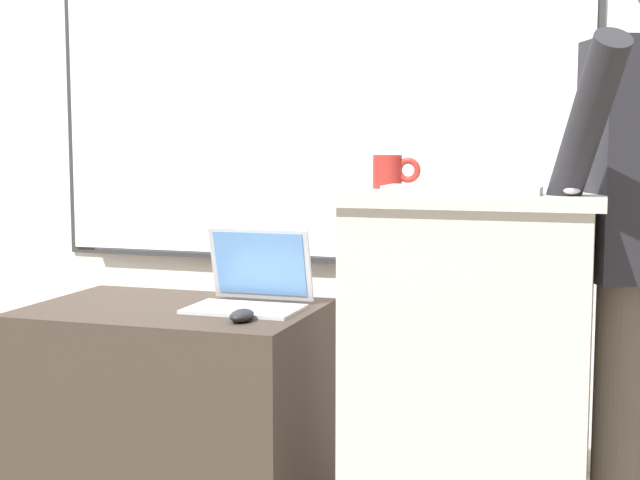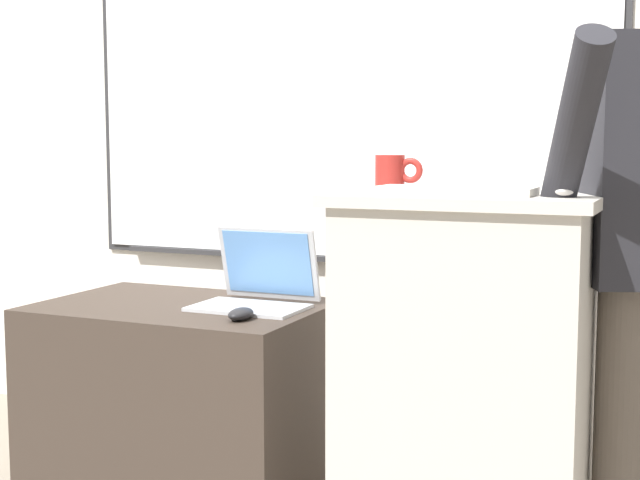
# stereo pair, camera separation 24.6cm
# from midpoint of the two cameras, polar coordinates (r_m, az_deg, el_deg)

# --- Properties ---
(back_wall) EXTENTS (6.40, 0.17, 2.93)m
(back_wall) POSITION_cam_midpoint_polar(r_m,az_deg,el_deg) (3.39, 2.09, 11.00)
(back_wall) COLOR silver
(back_wall) RESTS_ON ground_plane
(lectern_podium) EXTENTS (0.67, 0.44, 1.05)m
(lectern_podium) POSITION_cam_midpoint_polar(r_m,az_deg,el_deg) (2.39, 6.57, -9.55)
(lectern_podium) COLOR #BCB7AD
(lectern_podium) RESTS_ON ground_plane
(side_desk) EXTENTS (0.85, 0.58, 0.69)m
(side_desk) POSITION_cam_midpoint_polar(r_m,az_deg,el_deg) (2.80, -11.80, -11.21)
(side_desk) COLOR #382D26
(side_desk) RESTS_ON ground_plane
(laptop) EXTENTS (0.33, 0.27, 0.23)m
(laptop) POSITION_cam_midpoint_polar(r_m,az_deg,el_deg) (2.67, -6.89, -2.69)
(laptop) COLOR #B7BABF
(laptop) RESTS_ON side_desk
(wireless_keyboard) EXTENTS (0.39, 0.14, 0.02)m
(wireless_keyboard) POSITION_cam_midpoint_polar(r_m,az_deg,el_deg) (2.26, 6.00, 3.20)
(wireless_keyboard) COLOR beige
(wireless_keyboard) RESTS_ON lectern_podium
(computer_mouse_by_laptop) EXTENTS (0.06, 0.10, 0.03)m
(computer_mouse_by_laptop) POSITION_cam_midpoint_polar(r_m,az_deg,el_deg) (2.46, -7.91, -4.83)
(computer_mouse_by_laptop) COLOR black
(computer_mouse_by_laptop) RESTS_ON side_desk
(computer_mouse_by_keyboard) EXTENTS (0.06, 0.10, 0.03)m
(computer_mouse_by_keyboard) POSITION_cam_midpoint_polar(r_m,az_deg,el_deg) (2.22, 12.72, 3.22)
(computer_mouse_by_keyboard) COLOR silver
(computer_mouse_by_keyboard) RESTS_ON lectern_podium
(coffee_mug) EXTENTS (0.14, 0.08, 0.09)m
(coffee_mug) POSITION_cam_midpoint_polar(r_m,az_deg,el_deg) (2.51, 1.70, 4.40)
(coffee_mug) COLOR maroon
(coffee_mug) RESTS_ON lectern_podium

